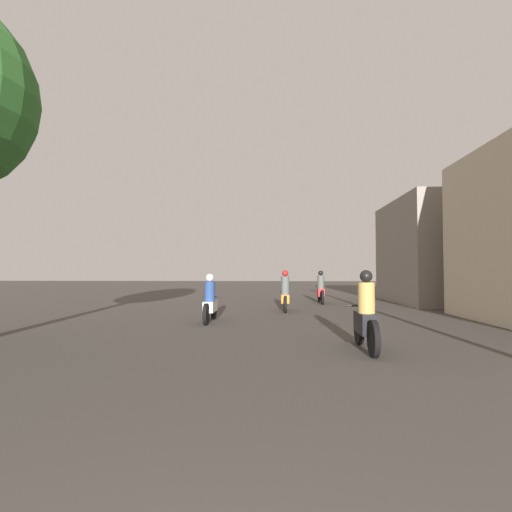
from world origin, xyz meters
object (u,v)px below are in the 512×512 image
at_px(motorcycle_white, 210,303).
at_px(motorcycle_red, 321,290).
at_px(motorcycle_orange, 285,295).
at_px(building_right_far, 442,252).
at_px(motorcycle_black, 366,318).

height_order(motorcycle_white, motorcycle_red, motorcycle_red).
bearing_deg(motorcycle_white, motorcycle_orange, 56.98).
bearing_deg(motorcycle_red, motorcycle_white, -121.85).
bearing_deg(building_right_far, motorcycle_white, -142.02).
distance_m(motorcycle_black, motorcycle_red, 11.36).
bearing_deg(motorcycle_white, building_right_far, 39.06).
relative_size(motorcycle_orange, building_right_far, 0.28).
xyz_separation_m(motorcycle_white, motorcycle_red, (4.10, 7.24, 0.05)).
xyz_separation_m(motorcycle_white, building_right_far, (10.02, 7.82, 1.90)).
bearing_deg(motorcycle_red, building_right_far, 3.34).
height_order(motorcycle_red, building_right_far, building_right_far).
height_order(motorcycle_black, motorcycle_white, motorcycle_black).
xyz_separation_m(motorcycle_black, motorcycle_red, (0.35, 11.35, 0.00)).
distance_m(motorcycle_white, building_right_far, 12.85).
distance_m(motorcycle_red, building_right_far, 6.23).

